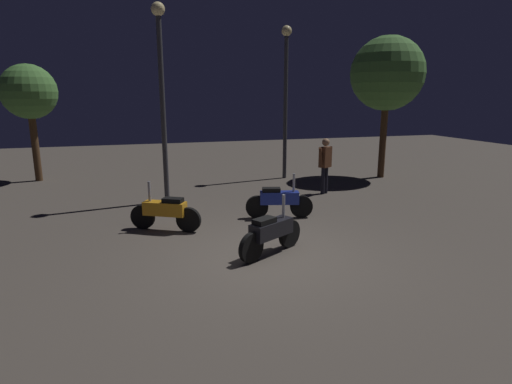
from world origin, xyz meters
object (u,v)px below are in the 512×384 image
object	(u,v)px
motorcycle_blue_parked_right	(279,200)
streetlamp_near	(286,85)
streetlamp_far	(161,81)
motorcycle_orange_parked_left	(165,212)
person_rider_beside	(325,161)
motorcycle_black_foreground	(271,232)

from	to	relation	value
motorcycle_blue_parked_right	streetlamp_near	distance (m)	5.93
motorcycle_blue_parked_right	streetlamp_far	size ratio (longest dim) A/B	0.31
motorcycle_orange_parked_left	motorcycle_blue_parked_right	size ratio (longest dim) A/B	0.92
motorcycle_blue_parked_right	person_rider_beside	distance (m)	3.09
motorcycle_orange_parked_left	streetlamp_near	xyz separation A→B (m)	(4.73, 4.99, 2.90)
person_rider_beside	streetlamp_far	size ratio (longest dim) A/B	0.32
person_rider_beside	streetlamp_near	xyz separation A→B (m)	(-0.28, 2.73, 2.32)
streetlamp_far	person_rider_beside	bearing A→B (deg)	-4.57
motorcycle_black_foreground	streetlamp_near	bearing A→B (deg)	37.48
motorcycle_orange_parked_left	motorcycle_black_foreground	bearing A→B (deg)	160.09
motorcycle_orange_parked_left	streetlamp_near	distance (m)	7.46
motorcycle_blue_parked_right	streetlamp_far	distance (m)	4.55
streetlamp_near	streetlamp_far	bearing A→B (deg)	-152.16
motorcycle_orange_parked_left	streetlamp_far	bearing A→B (deg)	-66.67
motorcycle_blue_parked_right	streetlamp_near	size ratio (longest dim) A/B	0.31
motorcycle_orange_parked_left	person_rider_beside	bearing A→B (deg)	-126.57
motorcycle_black_foreground	person_rider_beside	xyz separation A→B (m)	(3.22, 4.32, 0.58)
person_rider_beside	motorcycle_blue_parked_right	bearing A→B (deg)	-76.84
motorcycle_blue_parked_right	person_rider_beside	xyz separation A→B (m)	(2.23, 2.05, 0.58)
motorcycle_orange_parked_left	streetlamp_far	size ratio (longest dim) A/B	0.28
motorcycle_black_foreground	motorcycle_blue_parked_right	world-z (taller)	same
motorcycle_orange_parked_left	motorcycle_blue_parked_right	distance (m)	2.78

